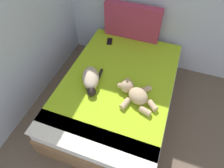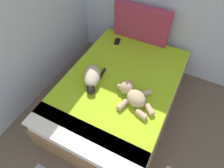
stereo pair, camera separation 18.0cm
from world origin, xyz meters
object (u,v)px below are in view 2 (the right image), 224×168
Objects in this scene: patterned_cushion at (141,24)px; teddy_bear at (133,96)px; cell_phone at (117,41)px; cat at (92,77)px; bed at (119,94)px.

patterned_cushion reaches higher than teddy_bear.
patterned_cushion is 4.85× the size of cell_phone.
teddy_bear is at bearing -3.06° from cat.
patterned_cushion is 1.77× the size of cat.
cat reaches higher than bed.
teddy_bear is at bearing -71.94° from patterned_cushion.
teddy_bear is (0.34, -1.06, -0.17)m from patterned_cushion.
cat is at bearing -84.78° from cell_phone.
bed is at bearing 27.71° from cat.
patterned_cushion reaches higher than bed.
patterned_cushion is at bearing 39.61° from cell_phone.
patterned_cushion is (-0.10, 0.88, 0.49)m from bed.
bed is 4.31× the size of cat.
cell_phone is at bearing 125.46° from teddy_bear.
bed is 2.44× the size of patterned_cushion.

